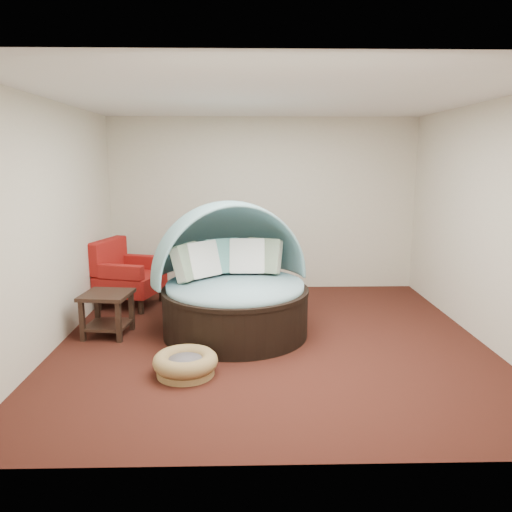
{
  "coord_description": "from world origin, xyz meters",
  "views": [
    {
      "loc": [
        -0.32,
        -5.69,
        2.15
      ],
      "look_at": [
        -0.17,
        0.6,
        0.91
      ],
      "focal_mm": 35.0,
      "sensor_mm": 36.0,
      "label": 1
    }
  ],
  "objects_px": {
    "red_armchair": "(126,275)",
    "side_table": "(107,308)",
    "canopy_daybed": "(232,272)",
    "pet_basket": "(185,363)"
  },
  "relations": [
    {
      "from": "pet_basket",
      "to": "side_table",
      "type": "xyz_separation_m",
      "value": [
        -1.08,
        1.17,
        0.23
      ]
    },
    {
      "from": "red_armchair",
      "to": "side_table",
      "type": "relative_size",
      "value": 1.66
    },
    {
      "from": "red_armchair",
      "to": "side_table",
      "type": "xyz_separation_m",
      "value": [
        0.06,
        -1.29,
        -0.11
      ]
    },
    {
      "from": "pet_basket",
      "to": "side_table",
      "type": "distance_m",
      "value": 1.61
    },
    {
      "from": "canopy_daybed",
      "to": "side_table",
      "type": "relative_size",
      "value": 3.76
    },
    {
      "from": "red_armchair",
      "to": "pet_basket",
      "type": "bearing_deg",
      "value": -48.96
    },
    {
      "from": "pet_basket",
      "to": "red_armchair",
      "type": "bearing_deg",
      "value": 114.95
    },
    {
      "from": "canopy_daybed",
      "to": "pet_basket",
      "type": "distance_m",
      "value": 1.5
    },
    {
      "from": "canopy_daybed",
      "to": "side_table",
      "type": "bearing_deg",
      "value": 163.03
    },
    {
      "from": "pet_basket",
      "to": "canopy_daybed",
      "type": "bearing_deg",
      "value": 70.72
    }
  ]
}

